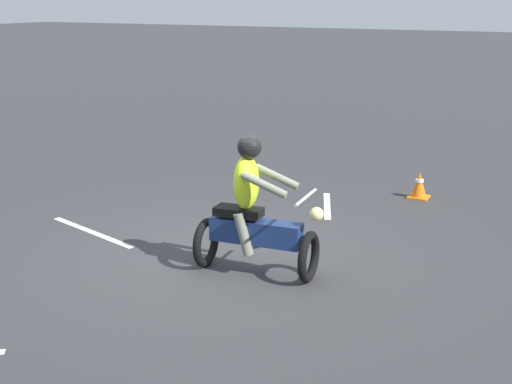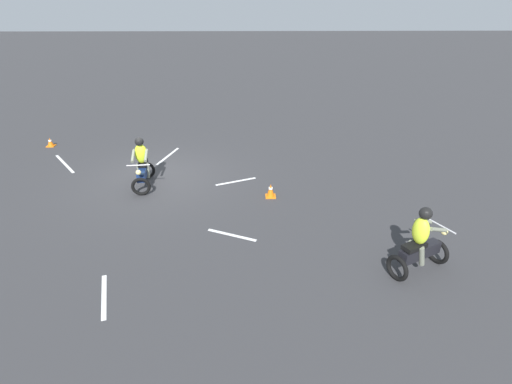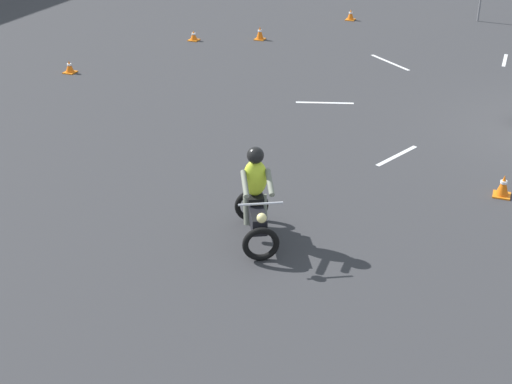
{
  "view_description": "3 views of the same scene",
  "coord_description": "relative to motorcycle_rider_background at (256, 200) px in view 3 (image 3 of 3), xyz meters",
  "views": [
    {
      "loc": [
        7.27,
        4.28,
        3.18
      ],
      "look_at": [
        0.31,
        0.62,
        1.0
      ],
      "focal_mm": 50.0,
      "sensor_mm": 36.0,
      "label": 1
    },
    {
      "loc": [
        -3.11,
        12.52,
        5.69
      ],
      "look_at": [
        -3.31,
        2.92,
        0.9
      ],
      "focal_mm": 28.0,
      "sensor_mm": 36.0,
      "label": 2
    },
    {
      "loc": [
        -16.58,
        1.57,
        6.2
      ],
      "look_at": [
        -6.92,
        5.22,
        0.9
      ],
      "focal_mm": 50.0,
      "sensor_mm": 36.0,
      "label": 3
    }
  ],
  "objects": [
    {
      "name": "traffic_cone_mid_left",
      "position": [
        11.89,
        4.35,
        -0.52
      ],
      "size": [
        0.32,
        0.32,
        0.43
      ],
      "color": "orange",
      "rests_on": "ground"
    },
    {
      "name": "lane_stripe_e",
      "position": [
        12.3,
        -3.3,
        -0.72
      ],
      "size": [
        1.33,
        0.1,
        0.01
      ],
      "primitive_type": "cube",
      "rotation": [
        0.0,
        0.0,
        1.57
      ],
      "color": "silver",
      "rests_on": "ground"
    },
    {
      "name": "traffic_cone_far_center",
      "position": [
        15.53,
        2.23,
        -0.54
      ],
      "size": [
        0.32,
        0.32,
        0.38
      ],
      "color": "orange",
      "rests_on": "ground"
    },
    {
      "name": "traffic_cone_near_right",
      "position": [
        11.03,
        6.33,
        -0.57
      ],
      "size": [
        0.32,
        0.32,
        0.32
      ],
      "color": "orange",
      "rests_on": "ground"
    },
    {
      "name": "traffic_cone_mid_center",
      "position": [
        6.67,
        8.15,
        -0.56
      ],
      "size": [
        0.32,
        0.32,
        0.35
      ],
      "color": "orange",
      "rests_on": "ground"
    },
    {
      "name": "lane_stripe_nw",
      "position": [
        4.24,
        -1.59,
        -0.72
      ],
      "size": [
        1.32,
        0.66,
        0.01
      ],
      "primitive_type": "cube",
      "rotation": [
        0.0,
        0.0,
        4.3
      ],
      "color": "silver",
      "rests_on": "ground"
    },
    {
      "name": "lane_stripe_n",
      "position": [
        6.84,
        0.72,
        -0.72
      ],
      "size": [
        0.53,
        1.42,
        0.01
      ],
      "primitive_type": "cube",
      "rotation": [
        0.0,
        0.0,
        3.44
      ],
      "color": "silver",
      "rests_on": "ground"
    },
    {
      "name": "traffic_cone_far_right",
      "position": [
        3.1,
        -3.79,
        -0.52
      ],
      "size": [
        0.32,
        0.32,
        0.43
      ],
      "color": "orange",
      "rests_on": "ground"
    },
    {
      "name": "lane_stripe_ne",
      "position": [
        10.87,
        -0.13,
        -0.72
      ],
      "size": [
        1.24,
        1.39,
        0.01
      ],
      "primitive_type": "cube",
      "rotation": [
        0.0,
        0.0,
        2.42
      ],
      "color": "silver",
      "rests_on": "ground"
    },
    {
      "name": "motorcycle_rider_background",
      "position": [
        0.0,
        0.0,
        0.0
      ],
      "size": [
        1.52,
        1.19,
        1.66
      ],
      "rotation": [
        0.0,
        0.0,
        2.05
      ],
      "color": "black",
      "rests_on": "ground"
    }
  ]
}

